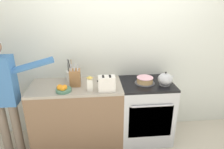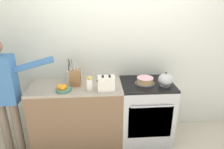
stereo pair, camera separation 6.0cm
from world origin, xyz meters
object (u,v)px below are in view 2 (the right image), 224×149
(fruit_bowl, at_px, (63,88))
(person_baker, at_px, (4,89))
(knife_block, at_px, (75,77))
(toaster, at_px, (106,84))
(layer_cake, at_px, (145,81))
(stove_range, at_px, (145,111))
(tea_kettle, at_px, (166,80))
(utensil_crock, at_px, (71,75))
(milk_carton, at_px, (90,83))

(fruit_bowl, relative_size, person_baker, 0.12)
(knife_block, height_order, toaster, knife_block)
(fruit_bowl, distance_m, person_baker, 0.73)
(toaster, bearing_deg, person_baker, 177.95)
(layer_cake, relative_size, fruit_bowl, 1.40)
(stove_range, distance_m, tea_kettle, 0.59)
(layer_cake, bearing_deg, knife_block, 178.72)
(stove_range, bearing_deg, toaster, -160.47)
(utensil_crock, height_order, person_baker, person_baker)
(stove_range, bearing_deg, utensil_crock, 170.18)
(fruit_bowl, bearing_deg, layer_cake, 8.48)
(knife_block, relative_size, person_baker, 0.19)
(toaster, distance_m, person_baker, 1.28)
(utensil_crock, bearing_deg, toaster, -38.46)
(layer_cake, relative_size, knife_block, 0.90)
(utensil_crock, height_order, milk_carton, utensil_crock)
(knife_block, relative_size, utensil_crock, 0.91)
(utensil_crock, bearing_deg, knife_block, -65.58)
(stove_range, distance_m, fruit_bowl, 1.24)
(layer_cake, distance_m, milk_carton, 0.77)
(utensil_crock, relative_size, person_baker, 0.21)
(toaster, xyz_separation_m, person_baker, (-1.28, 0.05, -0.06))
(person_baker, bearing_deg, layer_cake, -6.82)
(utensil_crock, distance_m, toaster, 0.63)
(toaster, bearing_deg, tea_kettle, 7.46)
(knife_block, bearing_deg, stove_range, -0.19)
(toaster, bearing_deg, milk_carton, 172.90)
(toaster, bearing_deg, layer_cake, 19.04)
(knife_block, distance_m, milk_carton, 0.27)
(tea_kettle, distance_m, milk_carton, 1.02)
(stove_range, xyz_separation_m, toaster, (-0.58, -0.21, 0.55))
(stove_range, height_order, layer_cake, layer_cake)
(layer_cake, xyz_separation_m, toaster, (-0.54, -0.19, 0.06))
(utensil_crock, bearing_deg, tea_kettle, -12.45)
(fruit_bowl, distance_m, toaster, 0.56)
(tea_kettle, height_order, toaster, toaster)
(layer_cake, distance_m, fruit_bowl, 1.11)
(knife_block, bearing_deg, tea_kettle, -4.88)
(milk_carton, bearing_deg, utensil_crock, 127.63)
(utensil_crock, bearing_deg, person_baker, -156.45)
(stove_range, height_order, milk_carton, milk_carton)
(person_baker, bearing_deg, stove_range, -6.35)
(layer_cake, relative_size, toaster, 1.20)
(knife_block, bearing_deg, milk_carton, -42.60)
(utensil_crock, xyz_separation_m, milk_carton, (0.28, -0.36, 0.02))
(stove_range, distance_m, knife_block, 1.14)
(knife_block, xyz_separation_m, toaster, (0.41, -0.21, -0.02))
(stove_range, relative_size, utensil_crock, 2.67)
(tea_kettle, bearing_deg, utensil_crock, 167.55)
(milk_carton, distance_m, person_baker, 1.07)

